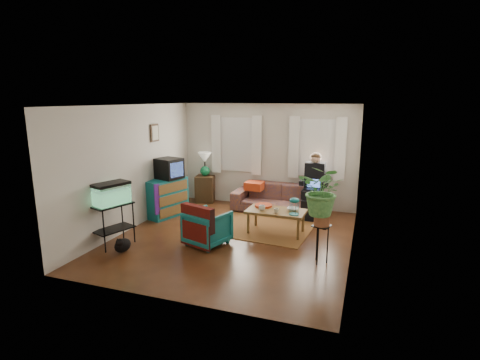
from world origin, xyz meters
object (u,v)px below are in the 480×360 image
at_px(sofa, 280,194).
at_px(aquarium_stand, 114,225).
at_px(side_table, 205,189).
at_px(coffee_table, 276,222).
at_px(armchair, 208,226).
at_px(plant_stand, 321,244).
at_px(dresser, 166,197).

xyz_separation_m(sofa, aquarium_stand, (-2.45, -3.13, -0.04)).
relative_size(side_table, coffee_table, 0.59).
relative_size(sofa, armchair, 3.12).
height_order(aquarium_stand, armchair, aquarium_stand).
distance_m(coffee_table, plant_stand, 1.56).
bearing_deg(plant_stand, aquarium_stand, -172.77).
bearing_deg(plant_stand, side_table, 139.64).
xyz_separation_m(sofa, side_table, (-2.10, 0.27, -0.09)).
bearing_deg(coffee_table, side_table, 145.26).
height_order(sofa, aquarium_stand, sofa).
distance_m(side_table, aquarium_stand, 3.41).
height_order(aquarium_stand, plant_stand, aquarium_stand).
bearing_deg(dresser, sofa, 44.14).
xyz_separation_m(dresser, aquarium_stand, (-0.01, -1.92, -0.04)).
xyz_separation_m(side_table, aquarium_stand, (-0.35, -3.39, 0.05)).
height_order(side_table, dresser, dresser).
height_order(armchair, plant_stand, armchair).
xyz_separation_m(sofa, coffee_table, (0.27, -1.50, -0.20)).
height_order(dresser, armchair, dresser).
distance_m(dresser, armchair, 2.09).
bearing_deg(aquarium_stand, side_table, 102.94).
xyz_separation_m(armchair, plant_stand, (2.14, -0.14, -0.03)).
bearing_deg(aquarium_stand, dresser, 108.52).
distance_m(sofa, side_table, 2.12).
relative_size(dresser, plant_stand, 1.49).
bearing_deg(sofa, armchair, -105.38).
distance_m(side_table, plant_stand, 4.50).
distance_m(side_table, coffee_table, 2.96).
bearing_deg(aquarium_stand, armchair, 39.59).
bearing_deg(sofa, dresser, -151.22).
bearing_deg(armchair, dresser, -20.16).
relative_size(dresser, aquarium_stand, 1.23).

